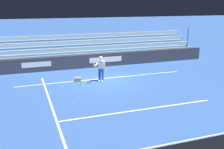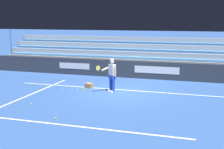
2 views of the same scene
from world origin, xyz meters
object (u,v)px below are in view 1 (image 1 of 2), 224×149
tennis_player (101,69)px  tennis_ball_far_left (74,84)px  tennis_ball_midcourt (63,87)px  tennis_ball_far_right (135,76)px  ball_box_cardboard (78,80)px  tennis_ball_near_player (45,87)px  tennis_ball_toward_net (72,103)px  water_bottle (81,83)px  tennis_ball_stray_back (50,92)px  tennis_ball_by_box (116,108)px

tennis_player → tennis_ball_far_left: bearing=4.6°
tennis_ball_midcourt → tennis_ball_far_right: same height
ball_box_cardboard → tennis_ball_near_player: bearing=18.2°
tennis_ball_far_left → tennis_ball_midcourt: bearing=22.0°
tennis_ball_near_player → tennis_ball_far_right: bearing=-174.1°
tennis_ball_toward_net → tennis_ball_midcourt: 2.98m
tennis_ball_far_left → tennis_player: bearing=-175.4°
water_bottle → tennis_ball_near_player: bearing=-2.8°
tennis_player → tennis_ball_stray_back: tennis_player is taller
tennis_ball_stray_back → tennis_ball_far_right: 6.56m
tennis_ball_near_player → tennis_ball_far_right: (-6.51, -0.67, 0.00)m
tennis_player → tennis_ball_toward_net: tennis_player is taller
tennis_ball_near_player → tennis_ball_midcourt: same height
tennis_ball_by_box → water_bottle: size_ratio=0.30×
tennis_player → tennis_ball_far_left: 2.07m
tennis_player → tennis_ball_far_left: tennis_player is taller
tennis_ball_far_left → tennis_ball_far_right: 4.70m
tennis_ball_toward_net → tennis_ball_stray_back: bearing=-67.7°
tennis_ball_stray_back → tennis_ball_by_box: (-2.86, 3.61, 0.00)m
tennis_ball_midcourt → tennis_ball_far_left: 0.81m
ball_box_cardboard → tennis_ball_far_right: (-4.25, 0.07, -0.10)m
tennis_ball_toward_net → tennis_player: bearing=-127.7°
ball_box_cardboard → tennis_ball_stray_back: 2.75m
ball_box_cardboard → tennis_ball_toward_net: (1.18, 3.98, -0.10)m
tennis_ball_near_player → tennis_ball_by_box: (-3.04, 4.66, 0.00)m
tennis_ball_stray_back → tennis_ball_near_player: 1.07m
water_bottle → tennis_ball_far_right: bearing=-169.6°
tennis_ball_far_right → tennis_ball_far_left: bearing=7.6°
tennis_ball_toward_net → tennis_ball_midcourt: (-0.03, -2.98, 0.00)m
tennis_ball_far_right → ball_box_cardboard: bearing=-1.0°
tennis_ball_toward_net → tennis_ball_midcourt: size_ratio=1.00×
tennis_ball_stray_back → tennis_ball_toward_net: (-0.90, 2.18, 0.00)m
tennis_ball_near_player → tennis_ball_by_box: bearing=123.1°
ball_box_cardboard → tennis_ball_midcourt: 1.53m
tennis_ball_toward_net → tennis_ball_by_box: 2.43m
tennis_player → tennis_ball_midcourt: size_ratio=25.98×
tennis_ball_toward_net → tennis_ball_far_right: bearing=-144.3°
tennis_ball_toward_net → tennis_ball_midcourt: same height
tennis_player → tennis_ball_far_right: 2.95m
tennis_ball_midcourt → tennis_ball_far_left: size_ratio=1.00×
tennis_player → tennis_ball_stray_back: bearing=19.5°
tennis_ball_midcourt → water_bottle: 1.18m
tennis_ball_near_player → tennis_ball_by_box: same height
ball_box_cardboard → tennis_ball_stray_back: bearing=40.8°
tennis_ball_by_box → tennis_ball_midcourt: (1.94, -4.41, 0.00)m
tennis_ball_midcourt → water_bottle: bearing=-173.2°
tennis_ball_far_left → water_bottle: (-0.42, 0.16, 0.08)m
tennis_ball_stray_back → tennis_ball_near_player: size_ratio=1.00×
tennis_ball_toward_net → water_bottle: 3.35m
tennis_ball_midcourt → tennis_ball_toward_net: bearing=89.4°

